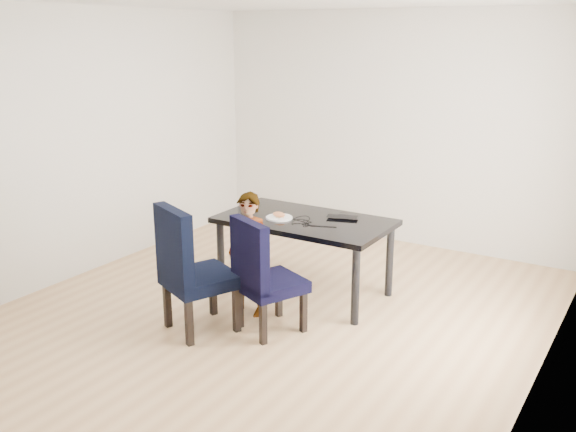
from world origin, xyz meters
The scene contains 13 objects.
floor centered at (0.00, 0.00, -0.01)m, with size 4.50×5.00×0.01m, color tan.
wall_back centered at (0.00, 2.50, 1.35)m, with size 4.50×0.01×2.70m, color silver.
wall_front centered at (0.00, -2.50, 1.35)m, with size 4.50×0.01×2.70m, color white.
wall_left centered at (-2.25, 0.00, 1.35)m, with size 0.01×5.00×2.70m, color white.
wall_right centered at (2.25, 0.00, 1.35)m, with size 0.01×5.00×2.70m, color silver.
dining_table centered at (0.00, 0.50, 0.38)m, with size 1.60×0.90×0.75m, color black.
chair_left centered at (-0.35, -0.63, 0.55)m, with size 0.53×0.55×1.10m, color black.
chair_right centered at (0.16, -0.33, 0.50)m, with size 0.48×0.50×1.00m, color black.
child centered at (-0.19, -0.15, 0.56)m, with size 0.41×0.27×1.11m, color orange.
plate centered at (-0.21, 0.38, 0.76)m, with size 0.25×0.25×0.01m, color white.
sandwich centered at (-0.21, 0.38, 0.79)m, with size 0.13×0.06×0.05m, color #BB7142.
laptop centered at (0.28, 0.73, 0.76)m, with size 0.29×0.19×0.02m, color black.
cable_tangle centered at (0.05, 0.33, 0.75)m, with size 0.16×0.16×0.01m, color black.
Camera 1 is at (2.90, -4.51, 2.44)m, focal length 40.00 mm.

